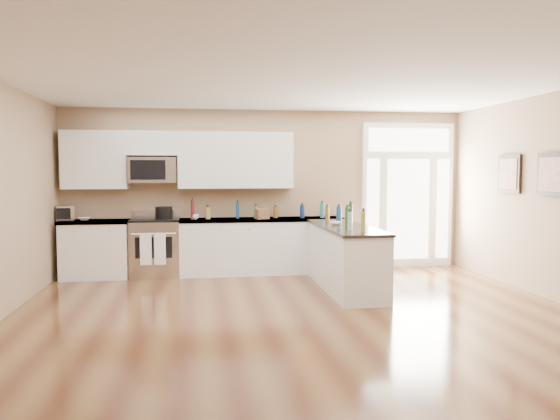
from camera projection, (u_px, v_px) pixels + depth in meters
name	position (u px, v px, depth m)	size (l,w,h in m)	color
ground	(316.00, 338.00, 5.71)	(8.00, 8.00, 0.00)	#4E2816
room_shell	(316.00, 174.00, 5.59)	(8.00, 8.00, 8.00)	#9A7F62
back_cabinet_left	(96.00, 251.00, 8.90)	(1.10, 0.66, 0.94)	white
back_cabinet_right	(261.00, 248.00, 9.30)	(2.85, 0.66, 0.94)	white
peninsula_cabinet	(345.00, 260.00, 8.02)	(0.69, 2.32, 0.94)	white
upper_cabinet_left	(95.00, 160.00, 8.93)	(1.04, 0.33, 0.95)	white
upper_cabinet_right	(236.00, 160.00, 9.27)	(1.94, 0.33, 0.95)	white
upper_cabinet_short	(153.00, 143.00, 9.05)	(0.82, 0.33, 0.40)	white
microwave	(153.00, 170.00, 9.04)	(0.78, 0.41, 0.42)	silver
entry_door	(407.00, 195.00, 9.89)	(1.70, 0.10, 2.60)	white
wall_art_near	(509.00, 174.00, 8.27)	(0.05, 0.58, 0.58)	black
wall_art_far	(551.00, 174.00, 7.28)	(0.05, 0.58, 0.58)	black
kitchen_range	(155.00, 247.00, 9.03)	(0.80, 0.70, 1.08)	silver
stockpot	(164.00, 212.00, 9.06)	(0.28, 0.28, 0.22)	black
toaster_oven	(65.00, 213.00, 8.85)	(0.28, 0.22, 0.24)	silver
cardboard_box	(262.00, 214.00, 9.12)	(0.21, 0.15, 0.17)	brown
bowl_left	(84.00, 219.00, 8.88)	(0.19, 0.19, 0.05)	white
bowl_peninsula	(336.00, 223.00, 8.10)	(0.16, 0.16, 0.05)	white
cup_counter	(195.00, 217.00, 9.03)	(0.11, 0.11, 0.09)	white
counter_bottles	(293.00, 214.00, 8.69)	(2.40, 2.41, 0.32)	#19591E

